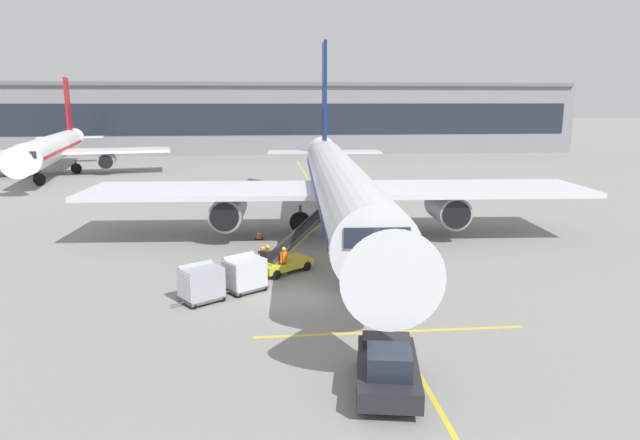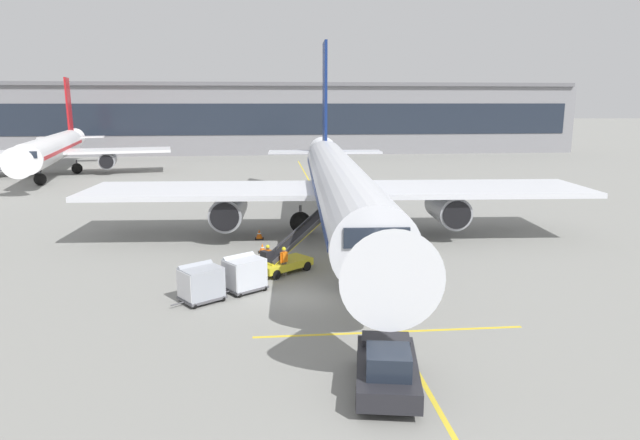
# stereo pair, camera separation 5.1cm
# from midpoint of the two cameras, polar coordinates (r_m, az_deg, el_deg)

# --- Properties ---
(ground_plane) EXTENTS (600.00, 600.00, 0.00)m
(ground_plane) POSITION_cam_midpoint_polar(r_m,az_deg,el_deg) (29.00, -1.85, -7.91)
(ground_plane) COLOR gray
(parked_airplane) EXTENTS (37.17, 47.10, 15.98)m
(parked_airplane) POSITION_cam_midpoint_polar(r_m,az_deg,el_deg) (41.18, 1.85, 3.76)
(parked_airplane) COLOR silver
(parked_airplane) RESTS_ON ground
(belt_loader) EXTENTS (4.82, 4.19, 3.33)m
(belt_loader) POSITION_cam_midpoint_polar(r_m,az_deg,el_deg) (33.05, -3.54, -3.76)
(belt_loader) COLOR gold
(belt_loader) RESTS_ON ground
(baggage_cart_lead) EXTENTS (2.68, 2.46, 1.91)m
(baggage_cart_lead) POSITION_cam_midpoint_polar(r_m,az_deg,el_deg) (29.88, -7.85, -5.39)
(baggage_cart_lead) COLOR #515156
(baggage_cart_lead) RESTS_ON ground
(baggage_cart_second) EXTENTS (2.68, 2.46, 1.91)m
(baggage_cart_second) POSITION_cam_midpoint_polar(r_m,az_deg,el_deg) (28.72, -12.19, -6.28)
(baggage_cart_second) COLOR #515156
(baggage_cart_second) RESTS_ON ground
(pushback_tug) EXTENTS (2.85, 4.70, 1.83)m
(pushback_tug) POSITION_cam_midpoint_polar(r_m,az_deg,el_deg) (20.07, 6.90, -14.90)
(pushback_tug) COLOR #232328
(pushback_tug) RESTS_ON ground
(ground_crew_by_loader) EXTENTS (0.46, 0.43, 1.74)m
(ground_crew_by_loader) POSITION_cam_midpoint_polar(r_m,az_deg,el_deg) (32.12, -3.76, -4.07)
(ground_crew_by_loader) COLOR #514C42
(ground_crew_by_loader) RESTS_ON ground
(ground_crew_by_carts) EXTENTS (0.42, 0.47, 1.74)m
(ground_crew_by_carts) POSITION_cam_midpoint_polar(r_m,az_deg,el_deg) (32.67, -5.41, -3.82)
(ground_crew_by_carts) COLOR #333847
(ground_crew_by_carts) RESTS_ON ground
(safety_cone_engine_keepout) EXTENTS (0.55, 0.55, 0.63)m
(safety_cone_engine_keepout) POSITION_cam_midpoint_polar(r_m,az_deg,el_deg) (37.39, -5.99, -2.89)
(safety_cone_engine_keepout) COLOR black
(safety_cone_engine_keepout) RESTS_ON ground
(safety_cone_wingtip) EXTENTS (0.63, 0.63, 0.72)m
(safety_cone_wingtip) POSITION_cam_midpoint_polar(r_m,az_deg,el_deg) (41.12, -6.31, -1.46)
(safety_cone_wingtip) COLOR black
(safety_cone_wingtip) RESTS_ON ground
(apron_guidance_line_lead_in) EXTENTS (0.20, 110.00, 0.01)m
(apron_guidance_line_lead_in) POSITION_cam_midpoint_polar(r_m,az_deg,el_deg) (41.13, 2.19, -1.88)
(apron_guidance_line_lead_in) COLOR yellow
(apron_guidance_line_lead_in) RESTS_ON ground
(apron_guidance_line_stop_bar) EXTENTS (12.00, 0.20, 0.01)m
(apron_guidance_line_stop_bar) POSITION_cam_midpoint_polar(r_m,az_deg,el_deg) (25.04, 7.16, -11.32)
(apron_guidance_line_stop_bar) COLOR yellow
(apron_guidance_line_stop_bar) RESTS_ON ground
(terminal_building) EXTENTS (143.16, 21.60, 13.48)m
(terminal_building) POSITION_cam_midpoint_polar(r_m,az_deg,el_deg) (116.56, -11.26, 10.23)
(terminal_building) COLOR gray
(terminal_building) RESTS_ON ground
(distant_airplane) EXTENTS (31.53, 40.18, 13.72)m
(distant_airplane) POSITION_cam_midpoint_polar(r_m,az_deg,el_deg) (84.76, -25.76, 6.59)
(distant_airplane) COLOR white
(distant_airplane) RESTS_ON ground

